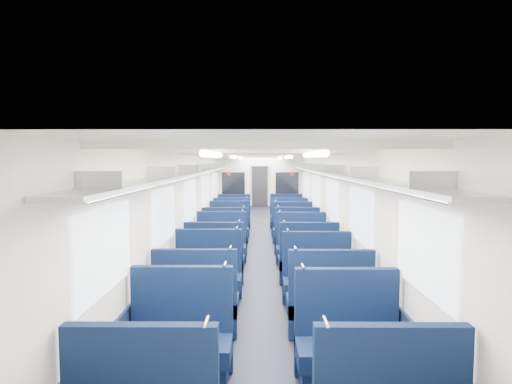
# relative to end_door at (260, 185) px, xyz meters

# --- Properties ---
(floor) EXTENTS (2.80, 18.00, 0.01)m
(floor) POSITION_rel_end_door_xyz_m (0.00, -8.94, -1.00)
(floor) COLOR black
(floor) RESTS_ON ground
(ceiling) EXTENTS (2.80, 18.00, 0.01)m
(ceiling) POSITION_rel_end_door_xyz_m (0.00, -8.94, 1.35)
(ceiling) COLOR white
(ceiling) RESTS_ON wall_left
(wall_left) EXTENTS (0.02, 18.00, 2.35)m
(wall_left) POSITION_rel_end_door_xyz_m (-1.40, -8.94, 0.18)
(wall_left) COLOR silver
(wall_left) RESTS_ON floor
(dado_left) EXTENTS (0.03, 17.90, 0.70)m
(dado_left) POSITION_rel_end_door_xyz_m (-1.39, -8.94, -0.65)
(dado_left) COLOR #101B36
(dado_left) RESTS_ON floor
(wall_right) EXTENTS (0.02, 18.00, 2.35)m
(wall_right) POSITION_rel_end_door_xyz_m (1.40, -8.94, 0.18)
(wall_right) COLOR silver
(wall_right) RESTS_ON floor
(dado_right) EXTENTS (0.03, 17.90, 0.70)m
(dado_right) POSITION_rel_end_door_xyz_m (1.39, -8.94, -0.65)
(dado_right) COLOR #101B36
(dado_right) RESTS_ON floor
(wall_far) EXTENTS (2.80, 0.02, 2.35)m
(wall_far) POSITION_rel_end_door_xyz_m (0.00, 0.06, 0.18)
(wall_far) COLOR silver
(wall_far) RESTS_ON floor
(luggage_rack_left) EXTENTS (0.36, 17.40, 0.18)m
(luggage_rack_left) POSITION_rel_end_door_xyz_m (-1.21, -8.94, 0.97)
(luggage_rack_left) COLOR #B2B5BA
(luggage_rack_left) RESTS_ON wall_left
(luggage_rack_right) EXTENTS (0.36, 17.40, 0.18)m
(luggage_rack_right) POSITION_rel_end_door_xyz_m (1.21, -8.94, 0.97)
(luggage_rack_right) COLOR #B2B5BA
(luggage_rack_right) RESTS_ON wall_right
(windows) EXTENTS (2.78, 15.60, 0.75)m
(windows) POSITION_rel_end_door_xyz_m (0.00, -9.40, 0.42)
(windows) COLOR white
(windows) RESTS_ON wall_left
(ceiling_fittings) EXTENTS (2.70, 16.06, 0.11)m
(ceiling_fittings) POSITION_rel_end_door_xyz_m (0.00, -9.20, 1.29)
(ceiling_fittings) COLOR white
(ceiling_fittings) RESTS_ON ceiling
(end_door) EXTENTS (0.75, 0.06, 2.00)m
(end_door) POSITION_rel_end_door_xyz_m (0.00, 0.00, 0.00)
(end_door) COLOR black
(end_door) RESTS_ON floor
(bulkhead) EXTENTS (2.80, 0.10, 2.35)m
(bulkhead) POSITION_rel_end_door_xyz_m (-0.00, -6.26, 0.23)
(bulkhead) COLOR white
(bulkhead) RESTS_ON floor
(seat_2) EXTENTS (1.03, 0.57, 1.15)m
(seat_2) POSITION_rel_end_door_xyz_m (-0.83, -15.97, -0.65)
(seat_2) COLOR #0D1D41
(seat_2) RESTS_ON floor
(seat_3) EXTENTS (1.03, 0.57, 1.15)m
(seat_3) POSITION_rel_end_door_xyz_m (0.83, -16.04, -0.65)
(seat_3) COLOR #0D1D41
(seat_3) RESTS_ON floor
(seat_4) EXTENTS (1.03, 0.57, 1.15)m
(seat_4) POSITION_rel_end_door_xyz_m (-0.83, -14.87, -0.65)
(seat_4) COLOR #0D1D41
(seat_4) RESTS_ON floor
(seat_5) EXTENTS (1.03, 0.57, 1.15)m
(seat_5) POSITION_rel_end_door_xyz_m (0.83, -14.89, -0.65)
(seat_5) COLOR #0D1D41
(seat_5) RESTS_ON floor
(seat_6) EXTENTS (1.03, 0.57, 1.15)m
(seat_6) POSITION_rel_end_door_xyz_m (-0.83, -13.67, -0.65)
(seat_6) COLOR #0D1D41
(seat_6) RESTS_ON floor
(seat_7) EXTENTS (1.03, 0.57, 1.15)m
(seat_7) POSITION_rel_end_door_xyz_m (0.83, -13.88, -0.65)
(seat_7) COLOR #0D1D41
(seat_7) RESTS_ON floor
(seat_8) EXTENTS (1.03, 0.57, 1.15)m
(seat_8) POSITION_rel_end_door_xyz_m (-0.83, -12.65, -0.65)
(seat_8) COLOR #0D1D41
(seat_8) RESTS_ON floor
(seat_9) EXTENTS (1.03, 0.57, 1.15)m
(seat_9) POSITION_rel_end_door_xyz_m (0.83, -12.65, -0.65)
(seat_9) COLOR #0D1D41
(seat_9) RESTS_ON floor
(seat_10) EXTENTS (1.03, 0.57, 1.15)m
(seat_10) POSITION_rel_end_door_xyz_m (-0.83, -11.39, -0.65)
(seat_10) COLOR #0D1D41
(seat_10) RESTS_ON floor
(seat_11) EXTENTS (1.03, 0.57, 1.15)m
(seat_11) POSITION_rel_end_door_xyz_m (0.83, -11.51, -0.65)
(seat_11) COLOR #0D1D41
(seat_11) RESTS_ON floor
(seat_12) EXTENTS (1.03, 0.57, 1.15)m
(seat_12) POSITION_rel_end_door_xyz_m (-0.83, -10.38, -0.65)
(seat_12) COLOR #0D1D41
(seat_12) RESTS_ON floor
(seat_13) EXTENTS (1.03, 0.57, 1.15)m
(seat_13) POSITION_rel_end_door_xyz_m (0.83, -10.32, -0.65)
(seat_13) COLOR #0D1D41
(seat_13) RESTS_ON floor
(seat_14) EXTENTS (1.03, 0.57, 1.15)m
(seat_14) POSITION_rel_end_door_xyz_m (-0.83, -9.14, -0.65)
(seat_14) COLOR #0D1D41
(seat_14) RESTS_ON floor
(seat_15) EXTENTS (1.03, 0.57, 1.15)m
(seat_15) POSITION_rel_end_door_xyz_m (0.83, -9.27, -0.65)
(seat_15) COLOR #0D1D41
(seat_15) RESTS_ON floor
(seat_16) EXTENTS (1.03, 0.57, 1.15)m
(seat_16) POSITION_rel_end_door_xyz_m (-0.83, -7.93, -0.65)
(seat_16) COLOR #0D1D41
(seat_16) RESTS_ON floor
(seat_17) EXTENTS (1.03, 0.57, 1.15)m
(seat_17) POSITION_rel_end_door_xyz_m (0.83, -7.99, -0.65)
(seat_17) COLOR #0D1D41
(seat_17) RESTS_ON floor
(seat_18) EXTENTS (1.03, 0.57, 1.15)m
(seat_18) POSITION_rel_end_door_xyz_m (-0.83, -6.95, -0.65)
(seat_18) COLOR #0D1D41
(seat_18) RESTS_ON floor
(seat_19) EXTENTS (1.03, 0.57, 1.15)m
(seat_19) POSITION_rel_end_door_xyz_m (0.83, -6.78, -0.65)
(seat_19) COLOR #0D1D41
(seat_19) RESTS_ON floor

